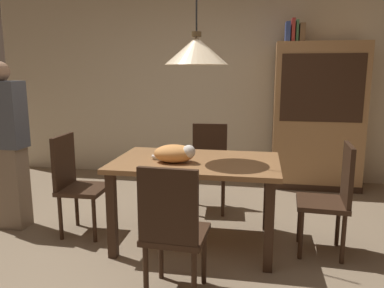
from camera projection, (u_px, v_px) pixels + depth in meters
ground at (172, 263)px, 3.00m from camera, size 10.00×10.00×0.00m
back_wall at (215, 74)px, 5.29m from camera, size 6.40×0.10×2.90m
dining_table at (196, 172)px, 3.26m from camera, size 1.40×0.90×0.75m
chair_right_side at (333, 195)px, 3.08m from camera, size 0.42×0.42×0.93m
chair_near_front at (173, 227)px, 2.44m from camera, size 0.42×0.42×0.93m
chair_far_back at (209, 163)px, 4.13m from camera, size 0.43×0.43×0.93m
chair_left_side at (75, 180)px, 3.48m from camera, size 0.41×0.41×0.93m
cat_sleeping at (175, 153)px, 3.15m from camera, size 0.39×0.25×0.16m
pendant_lamp at (196, 50)px, 3.06m from camera, size 0.52×0.52×1.30m
hutch_bookcase at (317, 119)px, 4.83m from camera, size 1.12×0.45×1.85m
book_blue_wide at (288, 32)px, 4.70m from camera, size 0.06×0.24×0.24m
book_red_tall at (293, 30)px, 4.69m from camera, size 0.04×0.22×0.28m
book_green_slim at (297, 31)px, 4.68m from camera, size 0.03×0.20×0.26m
book_brown_thick at (302, 33)px, 4.67m from camera, size 0.06×0.24×0.22m
person_standing at (7, 147)px, 3.58m from camera, size 0.36×0.22×1.59m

